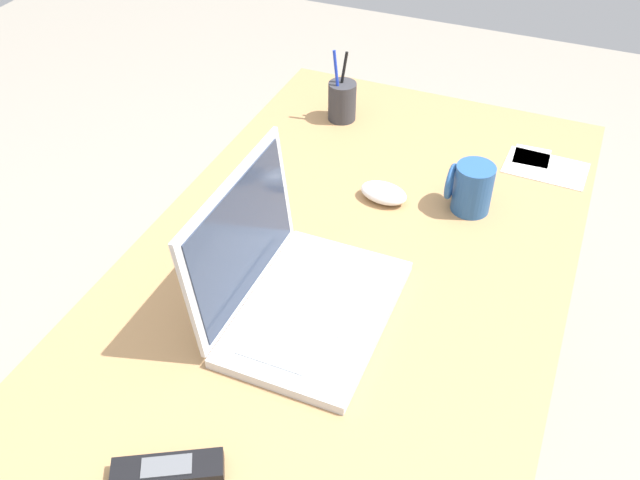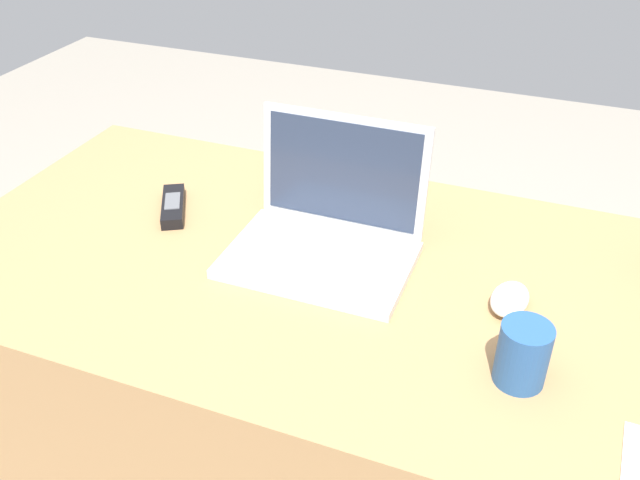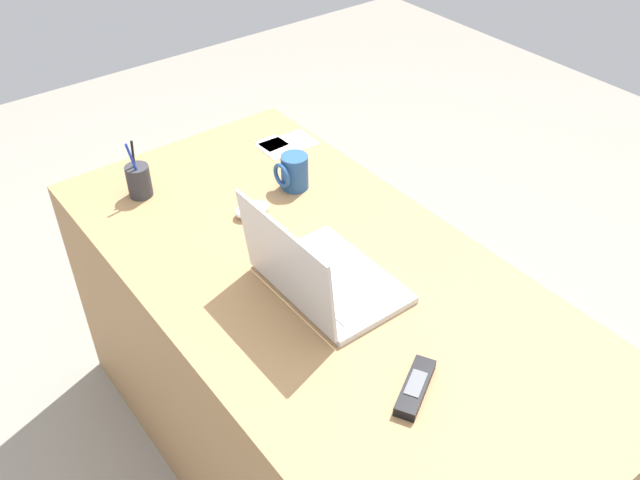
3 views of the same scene
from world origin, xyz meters
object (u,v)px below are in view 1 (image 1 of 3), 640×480
(computer_mouse, at_px, (382,192))
(coffee_mug_white, at_px, (471,188))
(cordless_phone, at_px, (168,471))
(pen_holder, at_px, (342,101))
(laptop, at_px, (292,288))

(computer_mouse, distance_m, coffee_mug_white, 0.18)
(cordless_phone, bearing_deg, pen_holder, 7.48)
(computer_mouse, distance_m, cordless_phone, 0.71)
(coffee_mug_white, bearing_deg, laptop, 151.66)
(computer_mouse, xyz_separation_m, cordless_phone, (-0.71, 0.06, -0.01))
(pen_holder, bearing_deg, computer_mouse, -144.40)
(laptop, xyz_separation_m, coffee_mug_white, (0.39, -0.21, 0.00))
(laptop, distance_m, coffee_mug_white, 0.44)
(laptop, height_order, coffee_mug_white, laptop)
(cordless_phone, distance_m, pen_holder, 0.98)
(laptop, bearing_deg, computer_mouse, -6.51)
(coffee_mug_white, distance_m, cordless_phone, 0.78)
(cordless_phone, bearing_deg, laptop, -3.93)
(laptop, bearing_deg, cordless_phone, 176.07)
(cordless_phone, relative_size, pen_holder, 0.87)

